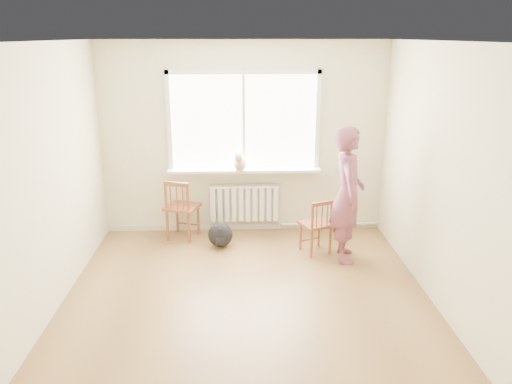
{
  "coord_description": "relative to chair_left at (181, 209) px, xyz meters",
  "views": [
    {
      "loc": [
        -0.08,
        -4.66,
        2.76
      ],
      "look_at": [
        0.13,
        1.2,
        0.9
      ],
      "focal_mm": 35.0,
      "sensor_mm": 36.0,
      "label": 1
    }
  ],
  "objects": [
    {
      "name": "radiator",
      "position": [
        0.89,
        0.25,
        0.0
      ],
      "size": [
        1.0,
        0.12,
        0.55
      ],
      "color": "white",
      "rests_on": "back_wall"
    },
    {
      "name": "heating_pipe",
      "position": [
        2.14,
        0.29,
        -0.36
      ],
      "size": [
        1.4,
        0.04,
        0.04
      ],
      "primitive_type": "cylinder",
      "rotation": [
        0.0,
        1.57,
        0.0
      ],
      "color": "silver",
      "rests_on": "back_wall"
    },
    {
      "name": "baseboard",
      "position": [
        0.89,
        0.33,
        -0.4
      ],
      "size": [
        4.0,
        0.03,
        0.08
      ],
      "primitive_type": "cube",
      "color": "beige",
      "rests_on": "ground"
    },
    {
      "name": "back_wall",
      "position": [
        0.89,
        0.35,
        0.91
      ],
      "size": [
        4.0,
        0.01,
        2.7
      ],
      "primitive_type": "cube",
      "color": "beige",
      "rests_on": "ground"
    },
    {
      "name": "backpack",
      "position": [
        0.55,
        -0.29,
        -0.27
      ],
      "size": [
        0.34,
        0.26,
        0.33
      ],
      "primitive_type": "ellipsoid",
      "rotation": [
        0.0,
        0.0,
        -0.04
      ],
      "color": "black",
      "rests_on": "floor"
    },
    {
      "name": "window",
      "position": [
        0.89,
        0.32,
        1.22
      ],
      "size": [
        2.12,
        0.05,
        1.42
      ],
      "color": "white",
      "rests_on": "back_wall"
    },
    {
      "name": "ceiling",
      "position": [
        0.89,
        -1.9,
        2.26
      ],
      "size": [
        4.5,
        4.5,
        0.0
      ],
      "primitive_type": "plane",
      "rotation": [
        3.14,
        0.0,
        0.0
      ],
      "color": "white",
      "rests_on": "back_wall"
    },
    {
      "name": "chair_right",
      "position": [
        1.83,
        -0.55,
        -0.06
      ],
      "size": [
        0.48,
        0.47,
        0.75
      ],
      "rotation": [
        0.0,
        0.0,
        3.53
      ],
      "color": "#96512B",
      "rests_on": "floor"
    },
    {
      "name": "cat",
      "position": [
        0.83,
        0.15,
        0.63
      ],
      "size": [
        0.23,
        0.43,
        0.29
      ],
      "rotation": [
        0.0,
        0.0,
        -0.15
      ],
      "color": "#CDB48B",
      "rests_on": "windowsill"
    },
    {
      "name": "floor",
      "position": [
        0.89,
        -1.9,
        -0.44
      ],
      "size": [
        4.5,
        4.5,
        0.0
      ],
      "primitive_type": "plane",
      "color": "olive",
      "rests_on": "ground"
    },
    {
      "name": "chair_left",
      "position": [
        0.0,
        0.0,
        0.0
      ],
      "size": [
        0.54,
        0.52,
        0.87
      ],
      "rotation": [
        0.0,
        0.0,
        2.82
      ],
      "color": "#96512B",
      "rests_on": "floor"
    },
    {
      "name": "windowsill",
      "position": [
        0.89,
        0.24,
        0.49
      ],
      "size": [
        2.15,
        0.22,
        0.04
      ],
      "primitive_type": "cube",
      "color": "white",
      "rests_on": "back_wall"
    },
    {
      "name": "person",
      "position": [
        2.16,
        -0.71,
        0.42
      ],
      "size": [
        0.46,
        0.66,
        1.72
      ],
      "primitive_type": "imported",
      "rotation": [
        0.0,
        0.0,
        1.49
      ],
      "color": "#C34144",
      "rests_on": "floor"
    }
  ]
}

